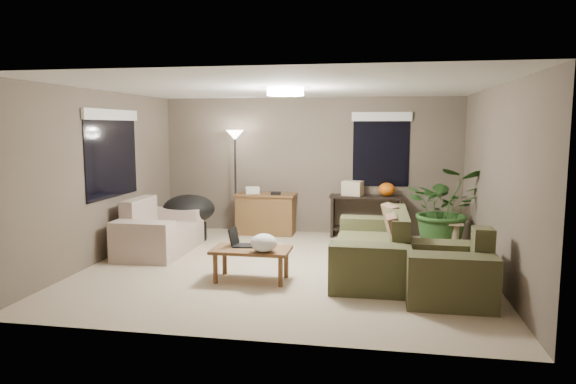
% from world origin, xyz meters
% --- Properties ---
extents(room_shell, '(5.50, 5.50, 5.50)m').
position_xyz_m(room_shell, '(0.00, 0.00, 1.25)').
color(room_shell, '#C7B594').
rests_on(room_shell, ground).
extents(main_sofa, '(0.95, 2.20, 0.85)m').
position_xyz_m(main_sofa, '(1.23, -0.04, 0.29)').
color(main_sofa, '#4A4A2C').
rests_on(main_sofa, ground).
extents(throw_pillows, '(0.36, 1.38, 0.47)m').
position_xyz_m(throw_pillows, '(1.48, -0.04, 0.65)').
color(throw_pillows, '#8C7251').
rests_on(throw_pillows, main_sofa).
extents(loveseat, '(0.90, 1.60, 0.85)m').
position_xyz_m(loveseat, '(-2.15, 0.55, 0.30)').
color(loveseat, beige).
rests_on(loveseat, ground).
extents(armchair, '(0.95, 1.00, 0.85)m').
position_xyz_m(armchair, '(2.09, -0.99, 0.30)').
color(armchair, brown).
rests_on(armchair, ground).
extents(coffee_table, '(1.00, 0.55, 0.42)m').
position_xyz_m(coffee_table, '(-0.33, -0.66, 0.36)').
color(coffee_table, brown).
rests_on(coffee_table, ground).
extents(laptop, '(0.39, 0.27, 0.24)m').
position_xyz_m(laptop, '(-0.50, -0.56, 0.48)').
color(laptop, black).
rests_on(laptop, coffee_table).
extents(plastic_bag, '(0.42, 0.40, 0.23)m').
position_xyz_m(plastic_bag, '(-0.13, -0.81, 0.54)').
color(plastic_bag, white).
rests_on(plastic_bag, coffee_table).
extents(desk, '(1.10, 0.50, 0.75)m').
position_xyz_m(desk, '(-0.76, 2.18, 0.38)').
color(desk, brown).
rests_on(desk, ground).
extents(desk_papers, '(0.71, 0.31, 0.12)m').
position_xyz_m(desk_papers, '(-0.92, 2.17, 0.80)').
color(desk_papers, silver).
rests_on(desk_papers, desk).
extents(console_table, '(1.30, 0.40, 0.75)m').
position_xyz_m(console_table, '(1.07, 2.25, 0.44)').
color(console_table, black).
rests_on(console_table, ground).
extents(pumpkin, '(0.38, 0.38, 0.24)m').
position_xyz_m(pumpkin, '(1.42, 2.25, 0.87)').
color(pumpkin, orange).
rests_on(pumpkin, console_table).
extents(cardboard_box, '(0.40, 0.34, 0.26)m').
position_xyz_m(cardboard_box, '(0.82, 2.25, 0.88)').
color(cardboard_box, beige).
rests_on(cardboard_box, console_table).
extents(papasan_chair, '(1.17, 1.17, 0.80)m').
position_xyz_m(papasan_chair, '(-1.98, 1.46, 0.47)').
color(papasan_chair, black).
rests_on(papasan_chair, ground).
extents(floor_lamp, '(0.32, 0.32, 1.91)m').
position_xyz_m(floor_lamp, '(-1.32, 2.13, 1.60)').
color(floor_lamp, black).
rests_on(floor_lamp, ground).
extents(ceiling_fixture, '(0.50, 0.50, 0.10)m').
position_xyz_m(ceiling_fixture, '(0.00, 0.00, 2.44)').
color(ceiling_fixture, white).
rests_on(ceiling_fixture, room_shell).
extents(houseplant, '(1.21, 1.35, 1.05)m').
position_xyz_m(houseplant, '(2.32, 1.48, 0.53)').
color(houseplant, '#2D5923').
rests_on(houseplant, ground).
extents(cat_scratching_post, '(0.32, 0.32, 0.50)m').
position_xyz_m(cat_scratching_post, '(2.45, 1.18, 0.21)').
color(cat_scratching_post, tan).
rests_on(cat_scratching_post, ground).
extents(window_left, '(0.05, 1.56, 1.33)m').
position_xyz_m(window_left, '(-2.73, 0.30, 1.78)').
color(window_left, black).
rests_on(window_left, room_shell).
extents(window_back, '(1.06, 0.05, 1.33)m').
position_xyz_m(window_back, '(1.30, 2.48, 1.79)').
color(window_back, black).
rests_on(window_back, room_shell).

